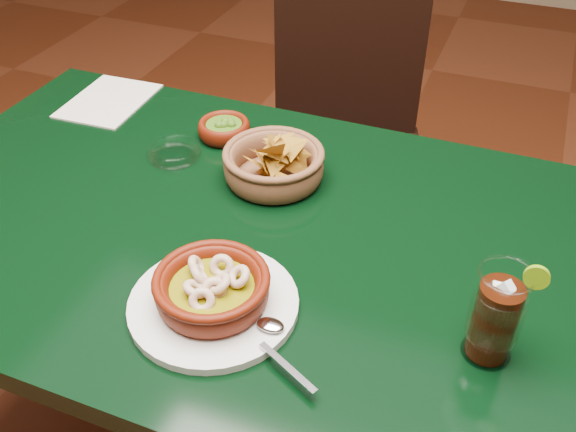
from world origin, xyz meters
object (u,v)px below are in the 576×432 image
at_px(shrimp_plate, 213,292).
at_px(chip_basket, 274,164).
at_px(dining_chair, 347,142).
at_px(cola_drink, 496,315).
at_px(dining_table, 220,261).

height_order(shrimp_plate, chip_basket, chip_basket).
relative_size(dining_chair, cola_drink, 5.51).
height_order(dining_table, chip_basket, chip_basket).
relative_size(chip_basket, cola_drink, 1.31).
bearing_deg(cola_drink, dining_chair, 118.15).
distance_m(dining_chair, shrimp_plate, 0.94).
xyz_separation_m(dining_table, chip_basket, (0.05, 0.14, 0.13)).
relative_size(dining_chair, chip_basket, 4.22).
xyz_separation_m(shrimp_plate, chip_basket, (-0.04, 0.33, 0.00)).
distance_m(dining_chair, cola_drink, 1.00).
bearing_deg(chip_basket, dining_chair, 92.19).
distance_m(dining_table, chip_basket, 0.20).
bearing_deg(chip_basket, cola_drink, -32.66).
relative_size(dining_chair, shrimp_plate, 2.89).
xyz_separation_m(shrimp_plate, cola_drink, (0.38, 0.06, 0.04)).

